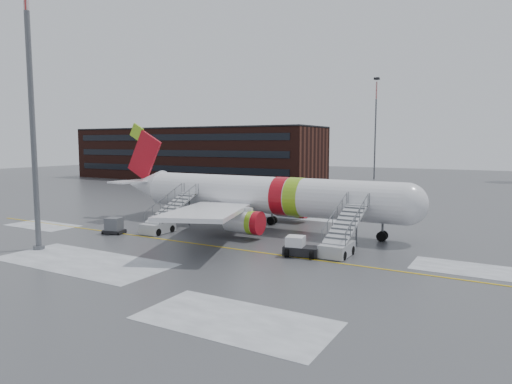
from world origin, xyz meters
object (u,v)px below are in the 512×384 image
Objects in this scene: uld_container at (114,226)px; airstair_fwd at (340,241)px; light_mast_near at (31,96)px; airstair_aft at (163,221)px; airliner at (258,195)px; pushback_tug at (299,247)px.

airstair_fwd is at bearing 7.91° from uld_container.
airstair_fwd is 27.43m from light_mast_near.
light_mast_near is at bearing -93.24° from uld_container.
airstair_fwd is at bearing 0.00° from airstair_aft.
airstair_aft is at bearing -137.55° from airliner.
pushback_tug is at bearing -139.28° from airstair_fwd.
airliner is 1.44× the size of light_mast_near.
airstair_aft is 3.49× the size of uld_container.
uld_container is at bearing -139.35° from airstair_aft.
uld_container is 0.09× the size of light_mast_near.
airstair_aft is 16.34m from light_mast_near.
uld_container is at bearing -172.09° from airstair_fwd.
uld_container is at bearing -138.14° from airliner.
pushback_tug is 19.40m from uld_container.
pushback_tug is (-2.57, -2.21, -0.38)m from airstair_fwd.
airstair_fwd is at bearing -30.14° from airliner.
airliner is 13.23m from airstair_fwd.
pushback_tug is (8.69, -8.75, -2.73)m from airliner.
airstair_fwd and airstair_aft have the same top height.
light_mast_near is at bearing -110.19° from airstair_aft.
airliner is 11.91× the size of pushback_tug.
airstair_fwd is at bearing 40.72° from pushback_tug.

